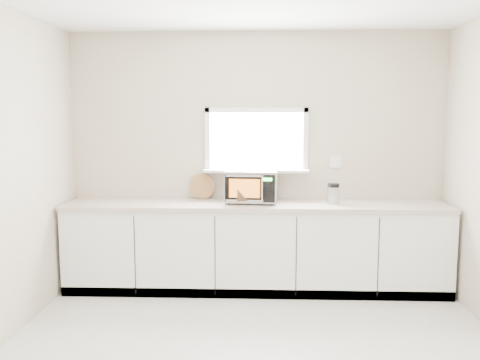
{
  "coord_description": "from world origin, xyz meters",
  "views": [
    {
      "loc": [
        0.04,
        -3.46,
        1.81
      ],
      "look_at": [
        -0.16,
        1.55,
        1.18
      ],
      "focal_mm": 38.0,
      "sensor_mm": 36.0,
      "label": 1
    }
  ],
  "objects": [
    {
      "name": "microwave",
      "position": [
        -0.04,
        1.75,
        1.1
      ],
      "size": [
        0.55,
        0.47,
        0.34
      ],
      "rotation": [
        0.0,
        0.0,
        -0.08
      ],
      "color": "black",
      "rests_on": "countertop"
    },
    {
      "name": "knife_block",
      "position": [
        -0.15,
        1.65,
        1.07
      ],
      "size": [
        0.16,
        0.26,
        0.34
      ],
      "rotation": [
        0.0,
        0.0,
        0.24
      ],
      "color": "#4B341A",
      "rests_on": "countertop"
    },
    {
      "name": "cabinets",
      "position": [
        0.0,
        1.7,
        0.44
      ],
      "size": [
        3.92,
        0.6,
        0.88
      ],
      "primitive_type": "cube",
      "color": "white",
      "rests_on": "ground"
    },
    {
      "name": "back_wall",
      "position": [
        0.0,
        2.0,
        1.36
      ],
      "size": [
        4.0,
        0.17,
        2.7
      ],
      "color": "beige",
      "rests_on": "ground"
    },
    {
      "name": "countertop",
      "position": [
        0.0,
        1.69,
        0.9
      ],
      "size": [
        3.92,
        0.64,
        0.04
      ],
      "primitive_type": "cube",
      "color": "#BCB19B",
      "rests_on": "cabinets"
    },
    {
      "name": "cutting_board",
      "position": [
        -0.58,
        1.94,
        1.06
      ],
      "size": [
        0.28,
        0.07,
        0.27
      ],
      "primitive_type": "cylinder",
      "rotation": [
        1.4,
        0.0,
        0.0
      ],
      "color": "olive",
      "rests_on": "countertop"
    },
    {
      "name": "coffee_grinder",
      "position": [
        0.79,
        1.67,
        1.03
      ],
      "size": [
        0.15,
        0.15,
        0.22
      ],
      "rotation": [
        0.0,
        0.0,
        -0.22
      ],
      "color": "#A9ACB0",
      "rests_on": "countertop"
    }
  ]
}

